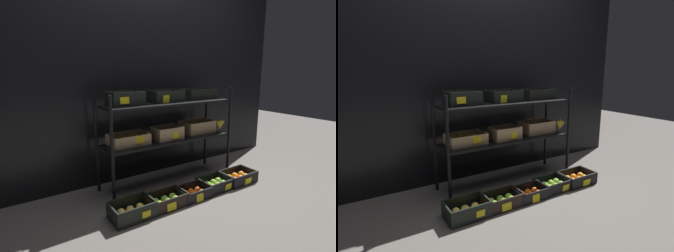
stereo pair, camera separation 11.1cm
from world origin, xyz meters
TOP-DOWN VIEW (x-y plane):
  - ground_plane at (0.00, 0.00)m, footprint 10.00×10.00m
  - storefront_wall at (0.00, 0.40)m, footprint 3.81×0.12m
  - display_rack at (0.01, 0.02)m, footprint 1.55×0.43m
  - crate_ground_apple_gold at (-0.65, -0.43)m, footprint 0.36×0.25m
  - crate_ground_apple_green at (-0.31, -0.43)m, footprint 0.37×0.23m
  - crate_ground_tangerine at (0.00, -0.44)m, footprint 0.32×0.23m
  - crate_ground_right_apple_green at (0.31, -0.41)m, footprint 0.34×0.26m
  - crate_ground_orange at (0.63, -0.43)m, footprint 0.37×0.26m

SIDE VIEW (x-z plane):
  - ground_plane at x=0.00m, z-range 0.00..0.00m
  - crate_ground_tangerine at x=0.00m, z-range -0.01..0.09m
  - crate_ground_right_apple_green at x=0.31m, z-range -0.01..0.10m
  - crate_ground_apple_green at x=-0.31m, z-range -0.01..0.11m
  - crate_ground_orange at x=0.63m, z-range -0.01..0.11m
  - crate_ground_apple_gold at x=-0.65m, z-range -0.02..0.12m
  - display_rack at x=0.01m, z-range 0.19..1.19m
  - storefront_wall at x=0.00m, z-range 0.00..2.24m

